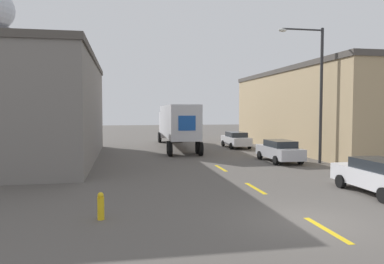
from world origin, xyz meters
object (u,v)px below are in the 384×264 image
at_px(parked_car_right_near, 379,176).
at_px(parked_car_right_far, 236,139).
at_px(fire_hydrant, 101,206).
at_px(parked_car_right_mid, 279,150).
at_px(semi_truck, 176,122).
at_px(street_lamp, 316,85).

bearing_deg(parked_car_right_near, parked_car_right_far, 90.00).
bearing_deg(fire_hydrant, parked_car_right_near, 8.20).
bearing_deg(fire_hydrant, parked_car_right_mid, 46.10).
relative_size(semi_truck, parked_car_right_mid, 3.39).
relative_size(parked_car_right_far, parked_car_right_mid, 1.00).
distance_m(parked_car_right_far, parked_car_right_near, 20.18).
relative_size(parked_car_right_mid, fire_hydrant, 5.14).
bearing_deg(parked_car_right_mid, parked_car_right_far, 90.00).
height_order(parked_car_right_mid, parked_car_right_near, same).
height_order(semi_truck, fire_hydrant, semi_truck).
bearing_deg(parked_car_right_far, parked_car_right_near, -90.00).
relative_size(semi_truck, fire_hydrant, 17.41).
xyz_separation_m(parked_car_right_near, fire_hydrant, (-11.36, -1.64, -0.33)).
height_order(parked_car_right_far, street_lamp, street_lamp).
xyz_separation_m(semi_truck, fire_hydrant, (-5.79, -22.94, -1.98)).
xyz_separation_m(parked_car_right_mid, parked_car_right_near, (0.00, -10.17, 0.00)).
height_order(semi_truck, street_lamp, street_lamp).
height_order(semi_truck, parked_car_right_mid, semi_truck).
relative_size(semi_truck, street_lamp, 1.74).
bearing_deg(street_lamp, parked_car_right_near, -102.65).
bearing_deg(semi_truck, parked_car_right_far, -9.20).
distance_m(parked_car_right_mid, fire_hydrant, 16.39).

